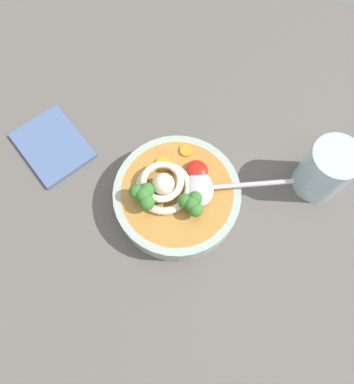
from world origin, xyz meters
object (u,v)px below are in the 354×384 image
(soup_bowl, at_px, (177,197))
(soup_spoon, at_px, (208,188))
(drinking_glass, at_px, (325,170))
(noodle_pile, at_px, (163,185))
(folded_napkin, at_px, (53,145))

(soup_bowl, xyz_separation_m, soup_spoon, (-0.04, -0.03, 0.03))
(drinking_glass, bearing_deg, soup_spoon, 41.23)
(soup_spoon, bearing_deg, noodle_pile, 173.24)
(soup_bowl, bearing_deg, soup_spoon, -143.60)
(noodle_pile, height_order, drinking_glass, drinking_glass)
(drinking_glass, distance_m, folded_napkin, 0.48)
(soup_bowl, relative_size, soup_spoon, 1.31)
(soup_bowl, height_order, soup_spoon, soup_spoon)
(folded_napkin, bearing_deg, soup_bowl, -173.84)
(soup_bowl, distance_m, folded_napkin, 0.25)
(soup_bowl, distance_m, soup_spoon, 0.06)
(soup_spoon, xyz_separation_m, drinking_glass, (-0.15, -0.13, -0.00))
(soup_bowl, height_order, folded_napkin, soup_bowl)
(drinking_glass, bearing_deg, soup_bowl, 40.24)
(soup_bowl, bearing_deg, noodle_pile, 14.64)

